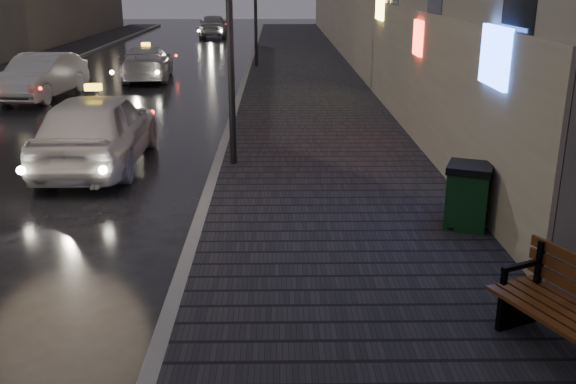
{
  "coord_description": "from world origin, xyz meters",
  "views": [
    {
      "loc": [
        2.81,
        -7.29,
        3.92
      ],
      "look_at": [
        2.96,
        1.91,
        0.85
      ],
      "focal_mm": 40.0,
      "sensor_mm": 36.0,
      "label": 1
    }
  ],
  "objects_px": {
    "trash_bin": "(468,195)",
    "taxi_mid": "(147,63)",
    "car_far": "(213,26)",
    "taxi_near": "(97,129)",
    "lamp_near": "(229,1)",
    "car_left_mid": "(41,76)"
  },
  "relations": [
    {
      "from": "trash_bin",
      "to": "taxi_mid",
      "type": "bearing_deg",
      "value": 138.04
    },
    {
      "from": "car_far",
      "to": "taxi_near",
      "type": "bearing_deg",
      "value": 88.25
    },
    {
      "from": "trash_bin",
      "to": "taxi_mid",
      "type": "xyz_separation_m",
      "value": [
        -8.28,
        16.81,
        -0.0
      ]
    },
    {
      "from": "lamp_near",
      "to": "car_far",
      "type": "height_order",
      "value": "lamp_near"
    },
    {
      "from": "lamp_near",
      "to": "car_far",
      "type": "xyz_separation_m",
      "value": [
        -3.51,
        32.73,
        -2.7
      ]
    },
    {
      "from": "taxi_near",
      "to": "taxi_mid",
      "type": "xyz_separation_m",
      "value": [
        -1.37,
        12.68,
        -0.16
      ]
    },
    {
      "from": "car_left_mid",
      "to": "trash_bin",
      "type": "bearing_deg",
      "value": -42.57
    },
    {
      "from": "taxi_near",
      "to": "car_far",
      "type": "xyz_separation_m",
      "value": [
        -0.56,
        32.37,
        -0.04
      ]
    },
    {
      "from": "trash_bin",
      "to": "taxi_mid",
      "type": "relative_size",
      "value": 0.22
    },
    {
      "from": "trash_bin",
      "to": "car_left_mid",
      "type": "height_order",
      "value": "car_left_mid"
    },
    {
      "from": "lamp_near",
      "to": "trash_bin",
      "type": "height_order",
      "value": "lamp_near"
    },
    {
      "from": "taxi_mid",
      "to": "car_far",
      "type": "height_order",
      "value": "car_far"
    },
    {
      "from": "taxi_mid",
      "to": "car_far",
      "type": "bearing_deg",
      "value": -98.1
    },
    {
      "from": "taxi_near",
      "to": "car_left_mid",
      "type": "distance_m",
      "value": 9.5
    },
    {
      "from": "taxi_near",
      "to": "car_left_mid",
      "type": "relative_size",
      "value": 1.08
    },
    {
      "from": "car_left_mid",
      "to": "car_far",
      "type": "relative_size",
      "value": 0.97
    },
    {
      "from": "lamp_near",
      "to": "car_far",
      "type": "bearing_deg",
      "value": 96.13
    },
    {
      "from": "car_left_mid",
      "to": "taxi_mid",
      "type": "xyz_separation_m",
      "value": [
        2.81,
        4.15,
        -0.07
      ]
    },
    {
      "from": "lamp_near",
      "to": "taxi_near",
      "type": "xyz_separation_m",
      "value": [
        -2.96,
        0.36,
        -2.66
      ]
    },
    {
      "from": "car_left_mid",
      "to": "lamp_near",
      "type": "bearing_deg",
      "value": -45.01
    },
    {
      "from": "taxi_mid",
      "to": "trash_bin",
      "type": "bearing_deg",
      "value": 110.48
    },
    {
      "from": "trash_bin",
      "to": "car_far",
      "type": "bearing_deg",
      "value": 123.38
    }
  ]
}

